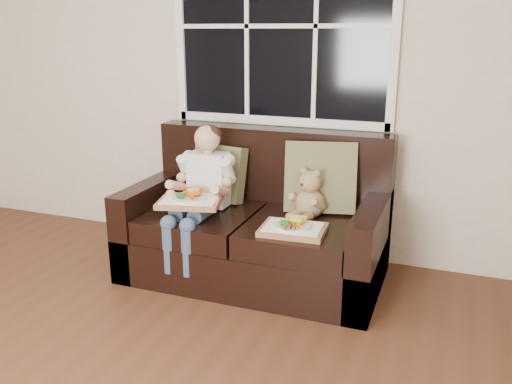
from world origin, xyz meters
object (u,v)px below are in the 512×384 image
at_px(loveseat, 258,230).
at_px(tray_left, 190,200).
at_px(tray_right, 293,228).
at_px(child, 202,183).
at_px(teddy_bear, 310,197).

height_order(loveseat, tray_left, loveseat).
xyz_separation_m(loveseat, tray_right, (0.34, -0.30, 0.17)).
relative_size(child, teddy_bear, 2.60).
distance_m(child, teddy_bear, 0.72).
xyz_separation_m(loveseat, teddy_bear, (0.36, 0.01, 0.27)).
bearing_deg(child, tray_right, -14.62).
bearing_deg(tray_right, tray_left, 175.59).
height_order(loveseat, child, child).
distance_m(teddy_bear, tray_left, 0.77).
distance_m(teddy_bear, tray_right, 0.33).
relative_size(loveseat, child, 1.94).
height_order(loveseat, teddy_bear, loveseat).
relative_size(child, tray_left, 1.93).
bearing_deg(tray_left, loveseat, 25.25).
xyz_separation_m(teddy_bear, tray_left, (-0.71, -0.30, -0.01)).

